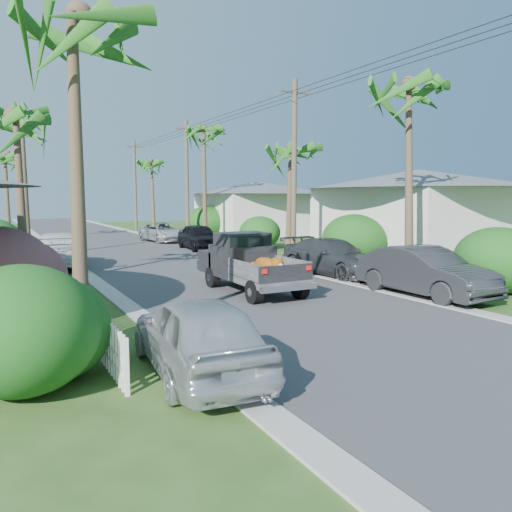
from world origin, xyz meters
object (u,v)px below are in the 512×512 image
parked_car_ln (198,335)px  palm_l_d (5,155)px  palm_l_a (70,17)px  house_right_far (260,211)px  palm_l_b (16,117)px  palm_r_d (152,162)px  parked_car_rm (332,257)px  palm_l_c (21,111)px  house_right_near (416,217)px  parked_car_rn (424,272)px  parked_car_rd (164,232)px  palm_r_b (290,148)px  palm_r_c (204,130)px  palm_r_a (412,86)px  parked_car_rf (199,237)px  parked_car_lf (59,250)px  pickup_truck (246,262)px  utility_pole_c (187,180)px  utility_pole_b (294,171)px  utility_pole_d (135,184)px

parked_car_ln → palm_l_d: (-1.93, 33.59, 5.69)m
palm_l_a → house_right_far: bearing=54.6°
palm_l_b → palm_r_d: 31.00m
parked_car_rm → palm_l_c: palm_l_c is taller
house_right_near → parked_car_ln: bearing=-146.6°
palm_r_d → house_right_far: bearing=-57.0°
parked_car_rn → parked_car_rd: 24.12m
palm_r_b → palm_r_c: size_ratio=0.77×
palm_l_b → palm_l_c: (0.80, 10.00, 1.77)m
palm_r_b → house_right_near: size_ratio=0.80×
palm_l_a → palm_l_b: (-0.60, 9.00, -0.79)m
palm_r_a → house_right_far: bearing=74.4°
parked_car_rf → parked_car_rd: parked_car_rf is taller
palm_l_d → house_right_far: (19.50, -4.00, -4.32)m
parked_car_lf → parked_car_rd: bearing=-121.7°
parked_car_rn → palm_r_a: 7.12m
parked_car_rf → palm_l_c: palm_l_c is taller
palm_l_d → house_right_near: size_ratio=0.86×
pickup_truck → parked_car_rf: 14.30m
house_right_far → palm_r_b: bearing=-113.1°
palm_l_c → house_right_near: (19.00, -10.00, -5.69)m
parked_car_rn → parked_car_rm: bearing=87.5°
palm_l_d → palm_l_a: bearing=-89.4°
parked_car_ln → palm_r_c: 28.72m
pickup_truck → palm_l_d: size_ratio=0.66×
palm_l_b → parked_car_lf: bearing=70.3°
parked_car_ln → parked_car_lf: parked_car_lf is taller
parked_car_rm → pickup_truck: bearing=-169.4°
palm_l_a → palm_l_c: bearing=89.4°
palm_l_d → palm_r_d: size_ratio=0.96×
parked_car_lf → utility_pole_c: bearing=-127.0°
palm_l_a → palm_r_a: size_ratio=0.94×
palm_r_d → utility_pole_c: bearing=-94.3°
utility_pole_b → utility_pole_c: size_ratio=1.00×
palm_l_d → palm_r_b: palm_l_d is taller
parked_car_rd → palm_l_d: (-10.14, 6.16, 5.74)m
palm_l_c → palm_r_a: 20.19m
pickup_truck → parked_car_rf: (3.75, 13.79, -0.21)m
parked_car_rn → utility_pole_b: bearing=84.5°
pickup_truck → utility_pole_b: size_ratio=0.57×
house_right_far → palm_r_a: bearing=-105.6°
palm_l_d → palm_r_b: 23.08m
palm_l_b → house_right_near: palm_l_b is taller
parked_car_rd → palm_r_b: palm_r_b is taller
parked_car_ln → house_right_far: size_ratio=0.49×
utility_pole_b → house_right_near: bearing=-7.7°
palm_r_c → palm_r_a: bearing=-89.7°
palm_l_b → utility_pole_b: 12.54m
parked_car_rd → utility_pole_d: size_ratio=0.56×
utility_pole_d → utility_pole_c: bearing=-90.0°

